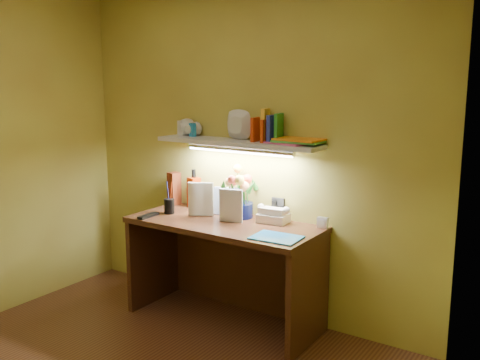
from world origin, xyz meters
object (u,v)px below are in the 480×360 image
object	(u,v)px
desk	(224,272)
flower_bouquet	(239,192)
whisky_bottle	(194,188)
desk_clock	(323,223)
telephone	(273,214)

from	to	relation	value
desk	flower_bouquet	world-z (taller)	flower_bouquet
desk	flower_bouquet	distance (m)	0.59
flower_bouquet	whisky_bottle	bearing A→B (deg)	172.10
desk_clock	whisky_bottle	xyz separation A→B (m)	(-1.11, -0.01, 0.11)
desk	whisky_bottle	world-z (taller)	whisky_bottle
desk	desk_clock	size ratio (longest dim) A/B	18.99
desk_clock	desk	bearing A→B (deg)	-159.36
flower_bouquet	whisky_bottle	distance (m)	0.47
whisky_bottle	flower_bouquet	bearing A→B (deg)	-7.90
desk	whisky_bottle	bearing A→B (deg)	152.34
flower_bouquet	desk_clock	world-z (taller)	flower_bouquet
desk	flower_bouquet	xyz separation A→B (m)	(0.01, 0.17, 0.56)
telephone	desk	bearing A→B (deg)	-153.62
telephone	desk_clock	distance (m)	0.36
telephone	flower_bouquet	bearing A→B (deg)	177.20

